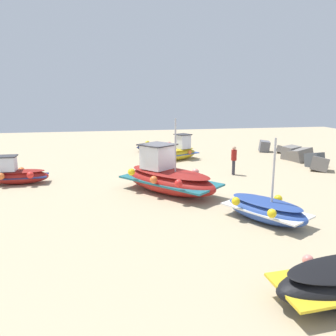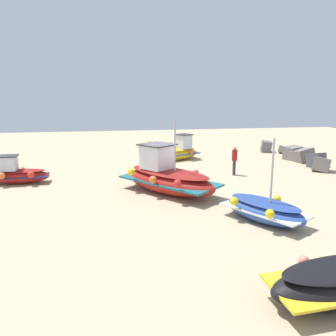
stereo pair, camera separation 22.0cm
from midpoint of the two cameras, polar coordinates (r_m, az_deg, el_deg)
name	(u,v)px [view 1 (the left image)]	position (r m, az deg, el deg)	size (l,w,h in m)	color
ground_plane	(169,187)	(18.22, -0.25, -3.10)	(55.02, 55.02, 0.00)	tan
fishing_boat_1	(17,174)	(20.41, -23.53, -0.94)	(1.70, 3.05, 1.55)	maroon
fishing_boat_2	(168,177)	(17.08, -0.39, -1.55)	(5.34, 4.83, 3.65)	maroon
fishing_boat_3	(266,210)	(13.89, 15.07, -6.51)	(3.60, 2.89, 3.21)	#2D4C9E
fishing_boat_4	(157,147)	(28.79, -2.03, 3.40)	(2.15, 3.45, 0.84)	black
fishing_boat_5	(178,152)	(25.48, 1.43, 2.66)	(2.53, 3.47, 1.83)	gold
person_walking	(234,158)	(21.04, 10.31, 1.55)	(0.32, 0.32, 1.71)	#2D2D38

